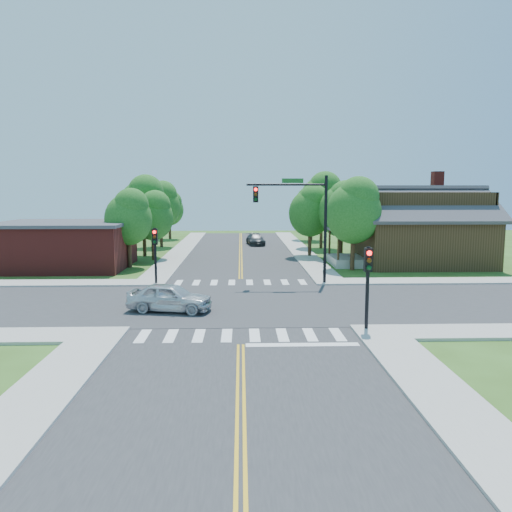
{
  "coord_description": "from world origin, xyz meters",
  "views": [
    {
      "loc": [
        0.02,
        -27.05,
        6.26
      ],
      "look_at": [
        0.96,
        3.52,
        2.2
      ],
      "focal_mm": 35.0,
      "sensor_mm": 36.0,
      "label": 1
    }
  ],
  "objects_px": {
    "signal_pole_nw": "(155,245)",
    "signal_pole_se": "(368,273)",
    "house_ne": "(421,225)",
    "car_dgrey": "(256,240)",
    "signal_mast_ne": "(300,212)",
    "car_silver": "(170,298)"
  },
  "relations": [
    {
      "from": "signal_mast_ne",
      "to": "house_ne",
      "type": "height_order",
      "value": "signal_mast_ne"
    },
    {
      "from": "car_silver",
      "to": "car_dgrey",
      "type": "bearing_deg",
      "value": 1.13
    },
    {
      "from": "car_dgrey",
      "to": "signal_pole_nw",
      "type": "bearing_deg",
      "value": -114.98
    },
    {
      "from": "signal_mast_ne",
      "to": "signal_pole_se",
      "type": "xyz_separation_m",
      "value": [
        1.69,
        -11.21,
        -2.19
      ]
    },
    {
      "from": "signal_pole_se",
      "to": "house_ne",
      "type": "relative_size",
      "value": 0.29
    },
    {
      "from": "signal_mast_ne",
      "to": "car_silver",
      "type": "distance_m",
      "value": 11.33
    },
    {
      "from": "signal_pole_nw",
      "to": "signal_pole_se",
      "type": "bearing_deg",
      "value": -45.0
    },
    {
      "from": "signal_pole_se",
      "to": "car_silver",
      "type": "xyz_separation_m",
      "value": [
        -9.25,
        3.85,
        -1.92
      ]
    },
    {
      "from": "signal_pole_nw",
      "to": "car_silver",
      "type": "bearing_deg",
      "value": -75.15
    },
    {
      "from": "signal_pole_se",
      "to": "house_ne",
      "type": "xyz_separation_m",
      "value": [
        9.51,
        19.86,
        0.67
      ]
    },
    {
      "from": "signal_pole_nw",
      "to": "house_ne",
      "type": "distance_m",
      "value": 22.45
    },
    {
      "from": "signal_pole_nw",
      "to": "car_silver",
      "type": "xyz_separation_m",
      "value": [
        1.95,
        -7.35,
        -1.92
      ]
    },
    {
      "from": "signal_mast_ne",
      "to": "house_ne",
      "type": "relative_size",
      "value": 0.55
    },
    {
      "from": "car_silver",
      "to": "car_dgrey",
      "type": "relative_size",
      "value": 1.02
    },
    {
      "from": "signal_pole_nw",
      "to": "car_dgrey",
      "type": "bearing_deg",
      "value": 73.03
    },
    {
      "from": "signal_pole_nw",
      "to": "car_dgrey",
      "type": "relative_size",
      "value": 0.85
    },
    {
      "from": "signal_pole_nw",
      "to": "house_ne",
      "type": "height_order",
      "value": "house_ne"
    },
    {
      "from": "house_ne",
      "to": "car_dgrey",
      "type": "height_order",
      "value": "house_ne"
    },
    {
      "from": "car_dgrey",
      "to": "signal_pole_se",
      "type": "bearing_deg",
      "value": -91.66
    },
    {
      "from": "signal_pole_nw",
      "to": "car_silver",
      "type": "distance_m",
      "value": 7.85
    },
    {
      "from": "car_silver",
      "to": "car_dgrey",
      "type": "distance_m",
      "value": 31.7
    },
    {
      "from": "signal_mast_ne",
      "to": "house_ne",
      "type": "xyz_separation_m",
      "value": [
        11.19,
        8.65,
        -1.52
      ]
    }
  ]
}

